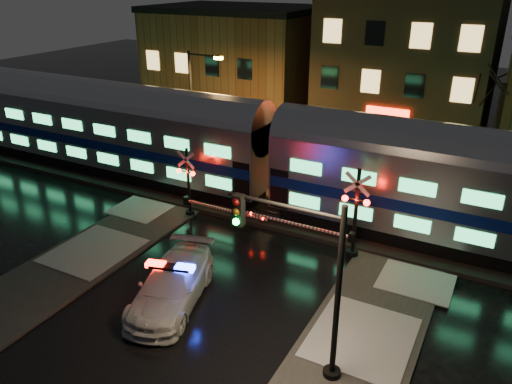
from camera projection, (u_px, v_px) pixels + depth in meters
ground at (245, 257)px, 23.22m from camera, size 120.00×120.00×0.00m
ballast at (289, 213)px, 27.21m from camera, size 90.00×4.20×0.24m
sidewalk_left at (42, 284)px, 21.14m from camera, size 4.00×20.00×0.12m
building_left at (237, 65)px, 44.72m from camera, size 14.00×10.00×9.00m
building_mid at (409, 63)px, 38.20m from camera, size 12.00×11.00×11.50m
train at (273, 153)px, 26.33m from camera, size 51.00×3.12×5.92m
police_car at (172, 285)px, 19.76m from camera, size 3.67×5.97×1.79m
crossing_signal_right at (347, 221)px, 22.62m from camera, size 6.20×0.67×4.39m
crossing_signal_left at (193, 191)px, 26.30m from camera, size 5.45×0.64×3.86m
traffic_light at (307, 285)px, 15.41m from camera, size 4.04×0.72×6.25m
streetlight at (195, 102)px, 32.43m from camera, size 2.55×0.27×7.63m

